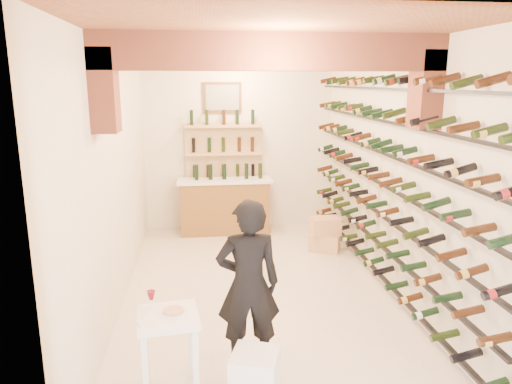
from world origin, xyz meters
TOP-DOWN VIEW (x-y plane):
  - ground at (0.00, 0.00)m, footprint 6.00×6.00m
  - room_shell at (0.00, -0.26)m, footprint 3.52×6.02m
  - wine_rack at (1.53, 0.00)m, footprint 0.32×5.70m
  - back_counter at (-0.30, 2.65)m, footprint 1.70×0.62m
  - back_shelving at (-0.30, 2.89)m, footprint 1.40×0.31m
  - tasting_table at (-1.05, -1.97)m, footprint 0.58×0.58m
  - white_stool at (-0.31, -2.23)m, footprint 0.49×0.49m
  - person at (-0.30, -1.63)m, footprint 0.62×0.42m
  - chrome_barstool at (-0.02, 0.93)m, footprint 0.36×0.36m
  - crate_lower at (1.28, 1.46)m, footprint 0.58×0.51m
  - crate_upper at (1.28, 1.46)m, footprint 0.48×0.34m

SIDE VIEW (x-z plane):
  - ground at x=0.00m, z-range 0.00..0.00m
  - crate_lower at x=1.28m, z-range 0.00..0.29m
  - white_stool at x=-0.31m, z-range 0.00..0.48m
  - chrome_barstool at x=-0.02m, z-range 0.06..0.76m
  - crate_upper at x=1.28m, z-range 0.29..0.56m
  - back_counter at x=-0.30m, z-range -0.11..1.18m
  - tasting_table at x=-1.05m, z-range 0.16..1.08m
  - person at x=-0.30m, z-range 0.00..1.69m
  - back_shelving at x=-0.30m, z-range -0.19..2.53m
  - wine_rack at x=1.53m, z-range 0.27..2.83m
  - room_shell at x=0.00m, z-range 0.65..3.86m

